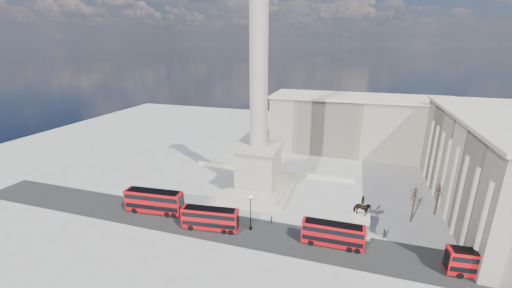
{
  "coord_description": "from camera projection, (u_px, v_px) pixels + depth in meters",
  "views": [
    {
      "loc": [
        18.14,
        -54.12,
        30.63
      ],
      "look_at": [
        0.45,
        1.83,
        12.01
      ],
      "focal_mm": 22.0,
      "sensor_mm": 36.0,
      "label": 1
    }
  ],
  "objects": [
    {
      "name": "nelsons_column",
      "position": [
        259.0,
        135.0,
        64.3
      ],
      "size": [
        14.0,
        14.0,
        49.85
      ],
      "color": "#A79F8B",
      "rests_on": "ground"
    },
    {
      "name": "pedestrian_crossing",
      "position": [
        271.0,
        220.0,
        55.93
      ],
      "size": [
        0.73,
        0.98,
        1.55
      ],
      "primitive_type": "imported",
      "rotation": [
        0.0,
        0.0,
        2.01
      ],
      "color": "black",
      "rests_on": "ground"
    },
    {
      "name": "victorian_lamp",
      "position": [
        251.0,
        210.0,
        53.31
      ],
      "size": [
        0.56,
        0.56,
        6.53
      ],
      "rotation": [
        0.0,
        0.0,
        0.03
      ],
      "color": "black",
      "rests_on": "ground"
    },
    {
      "name": "pedestrian_standing",
      "position": [
        384.0,
        234.0,
        51.74
      ],
      "size": [
        1.02,
        0.95,
        1.66
      ],
      "primitive_type": "imported",
      "rotation": [
        0.0,
        0.0,
        3.67
      ],
      "color": "black",
      "rests_on": "ground"
    },
    {
      "name": "building_east",
      "position": [
        503.0,
        167.0,
        57.0
      ],
      "size": [
        19.0,
        46.0,
        18.6
      ],
      "color": "#BEB89C",
      "rests_on": "ground"
    },
    {
      "name": "ground",
      "position": [
        251.0,
        203.0,
        63.66
      ],
      "size": [
        180.0,
        180.0,
        0.0
      ],
      "primitive_type": "plane",
      "color": "#A3A09B",
      "rests_on": "ground"
    },
    {
      "name": "red_bus_b",
      "position": [
        210.0,
        218.0,
        53.96
      ],
      "size": [
        9.99,
        3.39,
        3.97
      ],
      "rotation": [
        0.0,
        0.0,
        0.12
      ],
      "color": "#B0090E",
      "rests_on": "ground"
    },
    {
      "name": "bare_tree_mid",
      "position": [
        439.0,
        189.0,
        57.57
      ],
      "size": [
        1.78,
        1.78,
        6.74
      ],
      "rotation": [
        0.0,
        0.0,
        -0.22
      ],
      "color": "#332319",
      "rests_on": "ground"
    },
    {
      "name": "asphalt_road",
      "position": [
        261.0,
        234.0,
        53.13
      ],
      "size": [
        120.0,
        9.0,
        0.01
      ],
      "primitive_type": "cube",
      "color": "#272727",
      "rests_on": "ground"
    },
    {
      "name": "pedestrian_walking",
      "position": [
        331.0,
        230.0,
        52.84
      ],
      "size": [
        0.57,
        0.38,
        1.53
      ],
      "primitive_type": "imported",
      "rotation": [
        0.0,
        0.0,
        0.02
      ],
      "color": "black",
      "rests_on": "ground"
    },
    {
      "name": "bare_tree_far",
      "position": [
        455.0,
        183.0,
        58.65
      ],
      "size": [
        1.85,
        1.85,
        7.54
      ],
      "rotation": [
        0.0,
        0.0,
        -0.01
      ],
      "color": "#332319",
      "rests_on": "ground"
    },
    {
      "name": "red_bus_a",
      "position": [
        155.0,
        201.0,
        59.3
      ],
      "size": [
        11.3,
        3.48,
        4.51
      ],
      "rotation": [
        0.0,
        0.0,
        0.08
      ],
      "color": "#B0090E",
      "rests_on": "ground"
    },
    {
      "name": "building_northeast",
      "position": [
        359.0,
        125.0,
        91.75
      ],
      "size": [
        51.0,
        17.0,
        16.6
      ],
      "color": "#BEB89C",
      "rests_on": "ground"
    },
    {
      "name": "red_bus_c",
      "position": [
        333.0,
        234.0,
        49.54
      ],
      "size": [
        9.71,
        2.42,
        3.92
      ],
      "rotation": [
        0.0,
        0.0,
        0.01
      ],
      "color": "#B0090E",
      "rests_on": "ground"
    },
    {
      "name": "equestrian_statue",
      "position": [
        360.0,
        222.0,
        51.98
      ],
      "size": [
        3.5,
        2.62,
        7.41
      ],
      "color": "beige",
      "rests_on": "ground"
    },
    {
      "name": "bare_tree_near",
      "position": [
        415.0,
        194.0,
        55.02
      ],
      "size": [
        1.63,
        1.63,
        7.15
      ],
      "rotation": [
        0.0,
        0.0,
        -0.16
      ],
      "color": "#332319",
      "rests_on": "ground"
    },
    {
      "name": "red_bus_d",
      "position": [
        485.0,
        264.0,
        42.76
      ],
      "size": [
        9.77,
        3.21,
        3.89
      ],
      "rotation": [
        0.0,
        0.0,
        0.11
      ],
      "color": "#B0090E",
      "rests_on": "ground"
    },
    {
      "name": "balustrade_wall",
      "position": [
        271.0,
        171.0,
        78.04
      ],
      "size": [
        40.0,
        0.6,
        1.1
      ],
      "primitive_type": "cube",
      "color": "beige",
      "rests_on": "ground"
    }
  ]
}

